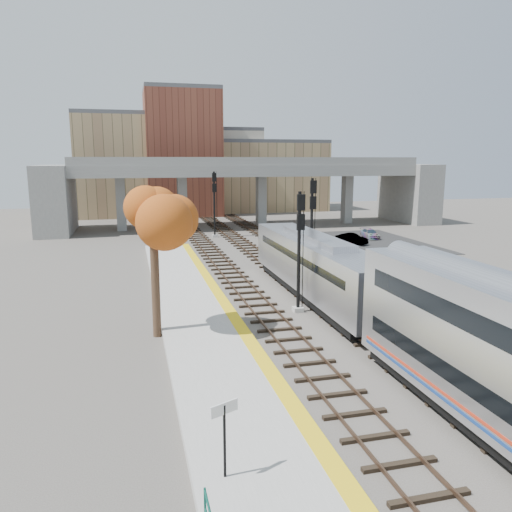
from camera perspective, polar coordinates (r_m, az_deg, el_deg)
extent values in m
plane|color=#47423D|center=(26.80, 10.77, -9.37)|extent=(160.00, 160.00, 0.00)
cube|color=#9E9E99|center=(24.71, -4.93, -10.57)|extent=(4.50, 60.00, 0.35)
cube|color=yellow|center=(24.99, -0.57, -9.83)|extent=(0.70, 60.00, 0.01)
cube|color=black|center=(37.17, -1.88, -3.29)|extent=(2.50, 95.00, 0.14)
cube|color=brown|center=(37.01, -2.97, -3.19)|extent=(0.07, 95.00, 0.14)
cube|color=brown|center=(37.30, -0.81, -3.06)|extent=(0.07, 95.00, 0.14)
cube|color=black|center=(38.26, 4.28, -2.90)|extent=(2.50, 95.00, 0.14)
cube|color=brown|center=(38.01, 3.26, -2.81)|extent=(0.07, 95.00, 0.14)
cube|color=brown|center=(38.46, 5.30, -2.67)|extent=(0.07, 95.00, 0.14)
cube|color=black|center=(39.68, 9.78, -2.53)|extent=(2.50, 95.00, 0.14)
cube|color=brown|center=(39.37, 8.83, -2.44)|extent=(0.07, 95.00, 0.14)
cube|color=brown|center=(39.94, 10.72, -2.31)|extent=(0.07, 95.00, 0.14)
cube|color=slate|center=(69.55, -1.02, 9.78)|extent=(46.00, 10.00, 1.50)
cube|color=slate|center=(64.87, -0.04, 10.79)|extent=(46.00, 0.20, 1.00)
cube|color=slate|center=(74.21, -1.88, 10.82)|extent=(46.00, 0.20, 1.00)
cube|color=slate|center=(67.96, -15.18, 5.78)|extent=(1.20, 1.60, 7.00)
cube|color=slate|center=(68.29, -8.42, 6.07)|extent=(1.20, 1.60, 7.00)
cube|color=slate|center=(70.25, 0.59, 6.32)|extent=(1.20, 1.60, 7.00)
cube|color=slate|center=(74.62, 10.35, 6.42)|extent=(1.20, 1.60, 7.00)
cube|color=slate|center=(68.51, -21.94, 6.04)|extent=(4.00, 12.00, 8.50)
cube|color=slate|center=(79.22, 17.02, 6.92)|extent=(4.00, 12.00, 8.50)
cube|color=tan|center=(87.72, -13.83, 9.88)|extent=(18.00, 14.00, 16.00)
cube|color=#4C4C4F|center=(87.99, -14.09, 15.29)|extent=(18.00, 14.00, 0.60)
cube|color=beige|center=(93.91, -5.15, 9.60)|extent=(16.00, 16.00, 14.00)
cube|color=#4C4C4F|center=(94.02, -5.22, 14.05)|extent=(16.00, 16.00, 0.60)
cube|color=brown|center=(85.17, -8.38, 11.40)|extent=(12.00, 10.00, 20.00)
cube|color=#4C4C4F|center=(85.88, -8.58, 18.29)|extent=(12.00, 10.00, 0.60)
cube|color=tan|center=(94.10, 1.16, 9.03)|extent=(20.00, 14.00, 12.00)
cube|color=#4C4C4F|center=(94.09, 1.17, 12.87)|extent=(20.00, 14.00, 0.60)
cube|color=black|center=(57.21, 11.77, 1.50)|extent=(14.00, 18.00, 0.04)
cube|color=#A8AAB2|center=(33.49, 6.84, -0.95)|extent=(3.00, 19.00, 3.20)
cube|color=black|center=(42.27, 2.25, 2.43)|extent=(2.20, 0.06, 1.10)
cube|color=black|center=(33.37, 6.86, 0.06)|extent=(3.02, 16.15, 0.50)
cube|color=black|center=(33.92, 6.77, -4.01)|extent=(2.70, 17.10, 0.50)
cube|color=#A8AAB2|center=(33.17, 6.91, 2.09)|extent=(1.60, 9.50, 0.40)
cube|color=#9E9E99|center=(30.99, 4.81, -6.10)|extent=(0.60, 0.60, 0.30)
cylinder|color=black|center=(30.14, 4.92, 0.35)|extent=(0.21, 0.21, 7.39)
cube|color=black|center=(29.49, 5.18, 6.12)|extent=(0.47, 0.18, 0.95)
cube|color=black|center=(29.61, 5.14, 3.88)|extent=(0.47, 0.18, 0.95)
cube|color=#9E9E99|center=(40.41, 6.24, -2.07)|extent=(0.60, 0.60, 0.30)
cylinder|color=black|center=(39.73, 6.35, 3.21)|extent=(0.22, 0.22, 7.80)
cube|color=black|center=(39.19, 6.58, 7.85)|extent=(0.50, 0.18, 1.00)
cube|color=black|center=(39.28, 6.54, 6.06)|extent=(0.50, 0.18, 1.00)
cube|color=#9E9E99|center=(60.35, -4.73, 2.30)|extent=(0.60, 0.60, 0.30)
cylinder|color=black|center=(59.89, -4.78, 5.86)|extent=(0.22, 0.22, 7.82)
cube|color=black|center=(59.45, -4.79, 8.95)|extent=(0.50, 0.18, 1.01)
cube|color=black|center=(59.50, -4.78, 7.77)|extent=(0.50, 0.18, 1.01)
cylinder|color=black|center=(14.98, -3.61, -20.37)|extent=(0.08, 0.08, 2.20)
cube|color=white|center=(14.49, -3.66, -17.00)|extent=(0.84, 0.42, 0.35)
cylinder|color=#382619|center=(26.47, -11.44, -2.61)|extent=(0.44, 0.44, 6.23)
ellipsoid|color=#B04817|center=(25.88, -11.74, 5.07)|extent=(3.60, 3.60, 4.45)
imported|color=#99999E|center=(50.25, 10.51, 0.91)|extent=(1.64, 3.38, 1.11)
imported|color=#99999E|center=(55.89, 10.88, 1.94)|extent=(3.00, 3.69, 1.18)
imported|color=#99999E|center=(60.63, 12.90, 2.50)|extent=(1.86, 3.78, 1.06)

